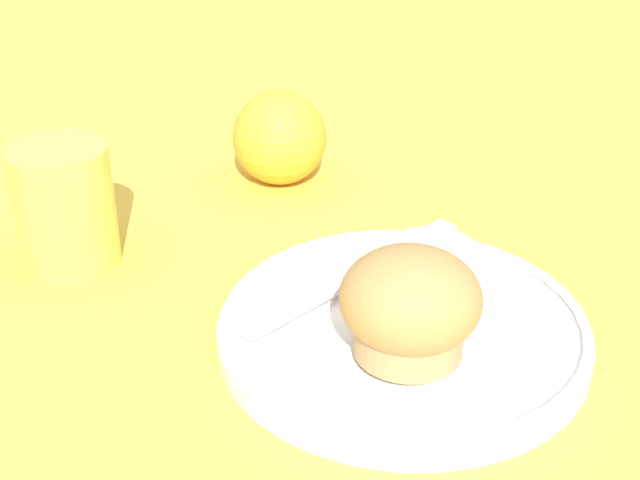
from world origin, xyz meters
TOP-DOWN VIEW (x-y plane):
  - ground_plane at (0.00, 0.00)m, footprint 3.00×3.00m
  - plate at (0.02, -0.02)m, footprint 0.23×0.23m
  - muffin at (-0.00, -0.05)m, footprint 0.08×0.08m
  - cream_ramekin at (0.06, 0.02)m, footprint 0.06×0.06m
  - berry_pair at (0.03, 0.02)m, footprint 0.03×0.02m
  - butter_knife at (0.01, 0.03)m, footprint 0.19×0.07m
  - orange_fruit at (0.05, 0.23)m, footprint 0.08×0.08m
  - juice_glass at (-0.14, 0.17)m, footprint 0.07×0.07m

SIDE VIEW (x-z plane):
  - ground_plane at x=0.00m, z-range 0.00..0.00m
  - plate at x=0.02m, z-range 0.00..0.02m
  - butter_knife at x=0.01m, z-range 0.02..0.02m
  - berry_pair at x=0.03m, z-range 0.02..0.04m
  - cream_ramekin at x=0.06m, z-range 0.02..0.04m
  - orange_fruit at x=0.05m, z-range 0.00..0.08m
  - juice_glass at x=-0.14m, z-range 0.00..0.09m
  - muffin at x=0.00m, z-range 0.02..0.08m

